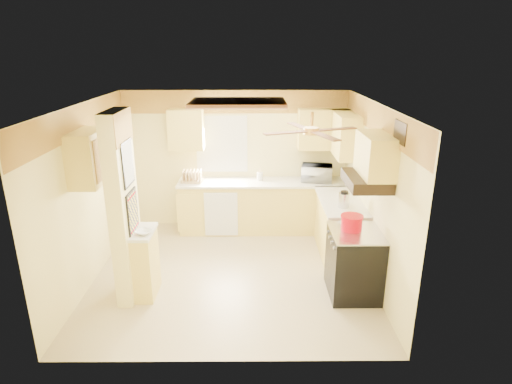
{
  "coord_description": "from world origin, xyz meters",
  "views": [
    {
      "loc": [
        0.32,
        -5.67,
        3.22
      ],
      "look_at": [
        0.36,
        0.35,
        1.16
      ],
      "focal_mm": 30.0,
      "sensor_mm": 36.0,
      "label": 1
    }
  ],
  "objects_px": {
    "kettle": "(344,200)",
    "microwave": "(317,173)",
    "bowl": "(144,232)",
    "dutch_oven": "(352,222)",
    "stove": "(354,263)"
  },
  "relations": [
    {
      "from": "bowl",
      "to": "kettle",
      "type": "xyz_separation_m",
      "value": [
        2.75,
        0.95,
        0.09
      ]
    },
    {
      "from": "dutch_oven",
      "to": "kettle",
      "type": "height_order",
      "value": "kettle"
    },
    {
      "from": "bowl",
      "to": "kettle",
      "type": "relative_size",
      "value": 0.79
    },
    {
      "from": "bowl",
      "to": "microwave",
      "type": "bearing_deg",
      "value": 41.64
    },
    {
      "from": "microwave",
      "to": "bowl",
      "type": "xyz_separation_m",
      "value": [
        -2.54,
        -2.25,
        -0.12
      ]
    },
    {
      "from": "bowl",
      "to": "kettle",
      "type": "bearing_deg",
      "value": 18.98
    },
    {
      "from": "microwave",
      "to": "dutch_oven",
      "type": "height_order",
      "value": "microwave"
    },
    {
      "from": "stove",
      "to": "dutch_oven",
      "type": "height_order",
      "value": "dutch_oven"
    },
    {
      "from": "microwave",
      "to": "dutch_oven",
      "type": "xyz_separation_m",
      "value": [
        0.17,
        -2.07,
        -0.07
      ]
    },
    {
      "from": "microwave",
      "to": "kettle",
      "type": "xyz_separation_m",
      "value": [
        0.22,
        -1.31,
        -0.03
      ]
    },
    {
      "from": "kettle",
      "to": "microwave",
      "type": "bearing_deg",
      "value": 99.46
    },
    {
      "from": "stove",
      "to": "microwave",
      "type": "bearing_deg",
      "value": 95.91
    },
    {
      "from": "microwave",
      "to": "kettle",
      "type": "height_order",
      "value": "microwave"
    },
    {
      "from": "stove",
      "to": "dutch_oven",
      "type": "xyz_separation_m",
      "value": [
        -0.05,
        0.08,
        0.56
      ]
    },
    {
      "from": "dutch_oven",
      "to": "kettle",
      "type": "xyz_separation_m",
      "value": [
        0.05,
        0.77,
        0.04
      ]
    }
  ]
}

